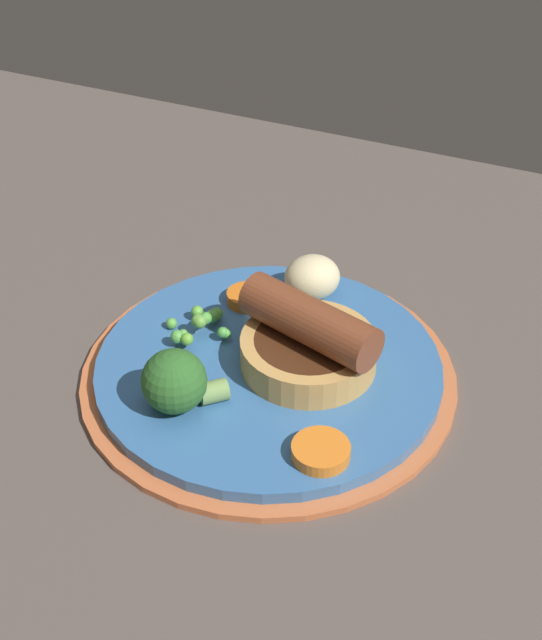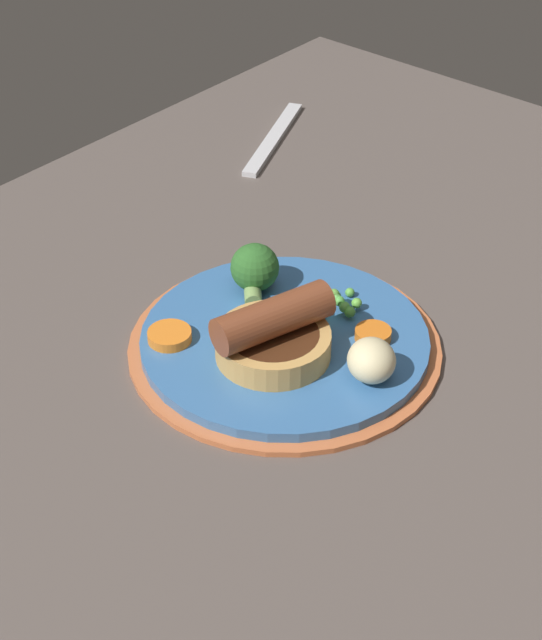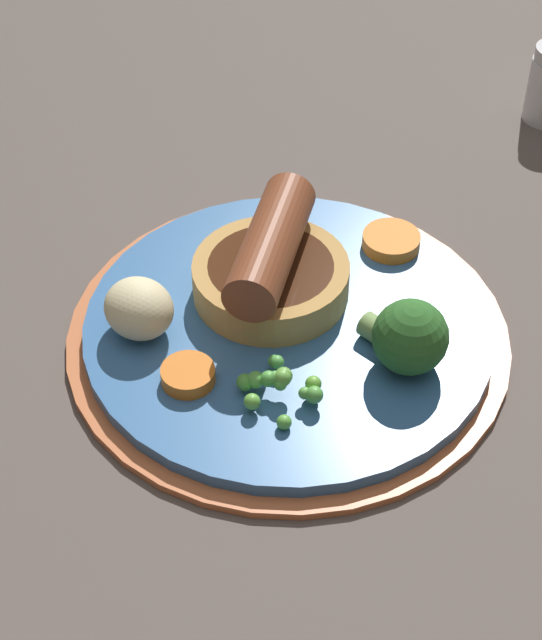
# 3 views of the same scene
# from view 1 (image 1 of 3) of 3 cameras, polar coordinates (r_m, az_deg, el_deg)

# --- Properties ---
(dining_table) EXTENTS (1.10, 0.80, 0.03)m
(dining_table) POSITION_cam_1_polar(r_m,az_deg,el_deg) (0.64, -1.94, -4.85)
(dining_table) COLOR #564C47
(dining_table) RESTS_ON ground
(dinner_plate) EXTENTS (0.27, 0.27, 0.01)m
(dinner_plate) POSITION_cam_1_polar(r_m,az_deg,el_deg) (0.63, -0.16, -3.31)
(dinner_plate) COLOR #CC6B3D
(dinner_plate) RESTS_ON dining_table
(sausage_pudding) EXTENTS (0.11, 0.10, 0.05)m
(sausage_pudding) POSITION_cam_1_polar(r_m,az_deg,el_deg) (0.61, 2.43, -1.40)
(sausage_pudding) COLOR tan
(sausage_pudding) RESTS_ON dinner_plate
(pea_pile) EXTENTS (0.05, 0.04, 0.02)m
(pea_pile) POSITION_cam_1_polar(r_m,az_deg,el_deg) (0.65, -4.57, -0.19)
(pea_pile) COLOR #51A944
(pea_pile) RESTS_ON dinner_plate
(broccoli_floret_near) EXTENTS (0.05, 0.05, 0.04)m
(broccoli_floret_near) POSITION_cam_1_polar(r_m,az_deg,el_deg) (0.58, -6.11, -3.94)
(broccoli_floret_near) COLOR #2D6628
(broccoli_floret_near) RESTS_ON dinner_plate
(potato_chunk_0) EXTENTS (0.06, 0.06, 0.03)m
(potato_chunk_0) POSITION_cam_1_polar(r_m,az_deg,el_deg) (0.68, 2.65, 2.74)
(potato_chunk_0) COLOR beige
(potato_chunk_0) RESTS_ON dinner_plate
(carrot_slice_1) EXTENTS (0.04, 0.04, 0.01)m
(carrot_slice_1) POSITION_cam_1_polar(r_m,az_deg,el_deg) (0.68, -1.56, 1.46)
(carrot_slice_1) COLOR orange
(carrot_slice_1) RESTS_ON dinner_plate
(carrot_slice_3) EXTENTS (0.05, 0.05, 0.01)m
(carrot_slice_3) POSITION_cam_1_polar(r_m,az_deg,el_deg) (0.56, 3.20, -8.39)
(carrot_slice_3) COLOR orange
(carrot_slice_3) RESTS_ON dinner_plate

